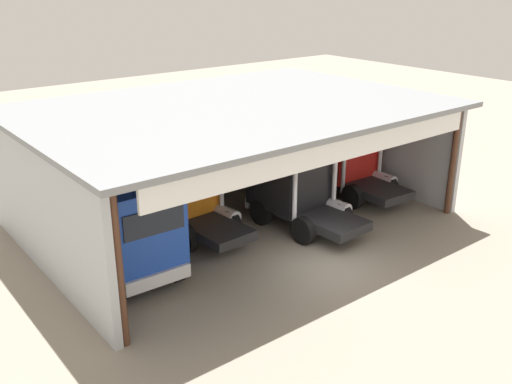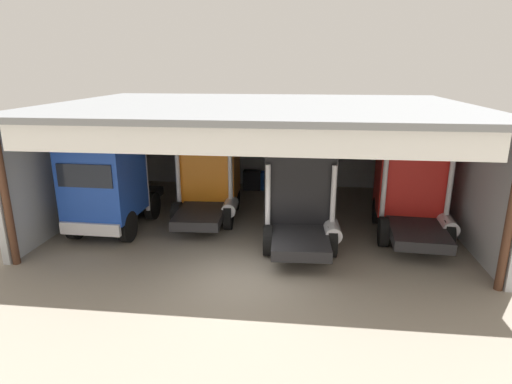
% 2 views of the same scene
% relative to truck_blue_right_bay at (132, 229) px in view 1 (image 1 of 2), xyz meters
% --- Properties ---
extents(ground_plane, '(80.00, 80.00, 0.00)m').
position_rel_truck_blue_right_bay_xyz_m(ground_plane, '(5.56, -3.17, -1.85)').
color(ground_plane, gray).
rests_on(ground_plane, ground).
extents(workshop_shed, '(16.01, 11.49, 4.82)m').
position_rel_truck_blue_right_bay_xyz_m(workshop_shed, '(5.56, 3.17, 1.60)').
color(workshop_shed, '#ADB2B7').
rests_on(workshop_shed, ground).
extents(truck_blue_right_bay, '(2.53, 5.13, 3.73)m').
position_rel_truck_blue_right_bay_xyz_m(truck_blue_right_bay, '(0.00, 0.00, 0.00)').
color(truck_blue_right_bay, '#1E47B7').
rests_on(truck_blue_right_bay, ground).
extents(truck_orange_left_bay, '(2.67, 5.19, 3.43)m').
position_rel_truck_blue_right_bay_xyz_m(truck_orange_left_bay, '(3.37, 2.42, -0.05)').
color(truck_orange_left_bay, orange).
rests_on(truck_orange_left_bay, ground).
extents(truck_black_center_bay, '(2.77, 5.06, 3.61)m').
position_rel_truck_blue_right_bay_xyz_m(truck_black_center_bay, '(7.22, 0.27, 0.05)').
color(truck_black_center_bay, black).
rests_on(truck_black_center_bay, ground).
extents(truck_red_center_right_bay, '(2.70, 5.01, 3.62)m').
position_rel_truck_blue_right_bay_xyz_m(truck_red_center_right_bay, '(11.43, 1.35, 0.03)').
color(truck_red_center_right_bay, red).
rests_on(truck_red_center_right_bay, ground).
extents(oil_drum, '(0.58, 0.58, 0.93)m').
position_rel_truck_blue_right_bay_xyz_m(oil_drum, '(5.21, 6.69, -1.39)').
color(oil_drum, '#194CB2').
rests_on(oil_drum, ground).
extents(tool_cart, '(0.90, 0.60, 1.00)m').
position_rel_truck_blue_right_bay_xyz_m(tool_cart, '(4.69, 6.59, -1.35)').
color(tool_cart, black).
rests_on(tool_cart, ground).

